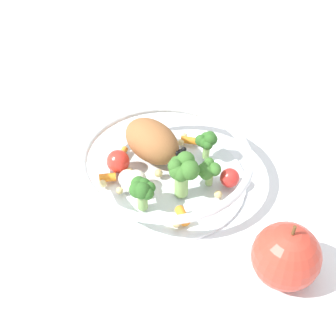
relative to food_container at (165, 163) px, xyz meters
name	(u,v)px	position (x,y,z in m)	size (l,w,h in m)	color
ground_plane	(177,175)	(-0.02, 0.00, -0.03)	(2.40, 2.40, 0.00)	white
food_container	(165,163)	(0.00, 0.00, 0.00)	(0.23, 0.23, 0.07)	white
loose_apple	(286,256)	(0.00, 0.21, 0.01)	(0.08, 0.08, 0.09)	#BC3828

